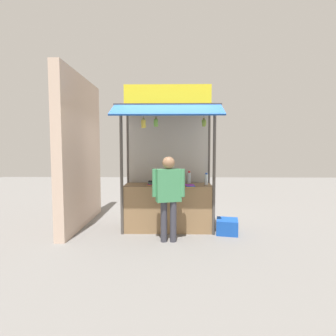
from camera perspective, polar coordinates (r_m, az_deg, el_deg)
ground_plane at (r=5.74m, az=0.00°, el=-13.01°), size 20.00×20.00×0.00m
stall_counter at (r=5.61m, az=0.00°, el=-8.40°), size 1.81×0.68×0.94m
stall_structure at (r=5.58m, az=0.02°, el=4.51°), size 2.01×1.50×2.88m
water_bottle_mid_right at (r=5.78m, az=4.57°, el=-2.07°), size 0.07×0.07×0.26m
water_bottle_mid_left at (r=5.57m, az=8.25°, el=-2.41°), size 0.07×0.07×0.25m
water_bottle_front_right at (r=5.77m, az=3.32°, el=-2.07°), size 0.07×0.07×0.26m
magazine_stack_far_right at (r=5.30m, az=4.73°, el=-3.79°), size 0.19×0.26×0.04m
magazine_stack_rear_center at (r=5.53m, az=-3.26°, el=-3.23°), size 0.22×0.31×0.08m
magazine_stack_back_right at (r=5.53m, az=0.38°, el=-3.23°), size 0.21×0.33×0.08m
banana_bunch_inner_right at (r=5.09m, az=7.73°, el=9.58°), size 0.10×0.09×0.29m
banana_bunch_rightmost at (r=5.07m, az=-2.61°, el=9.73°), size 0.10×0.10×0.29m
banana_bunch_leftmost at (r=5.09m, az=-5.30°, el=9.50°), size 0.12×0.12×0.32m
vendor_person at (r=4.79m, az=0.12°, el=-4.94°), size 0.59×0.30×1.56m
plastic_crate at (r=5.54m, az=12.61°, el=-12.18°), size 0.49×0.49×0.29m
neighbour_wall at (r=6.12m, az=-18.36°, el=3.29°), size 0.20×2.40×3.24m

